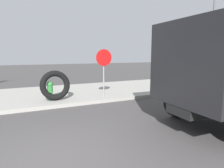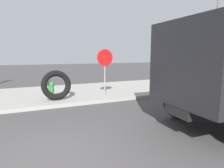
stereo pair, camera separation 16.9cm
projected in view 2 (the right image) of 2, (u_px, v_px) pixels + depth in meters
ground_plane at (52, 161)px, 3.95m from camera, size 80.00×80.00×0.00m
sidewalk_curb at (35, 96)px, 9.80m from camera, size 36.00×5.00×0.15m
fire_hydrant at (51, 90)px, 8.64m from camera, size 0.27×0.60×0.82m
loose_tire at (56, 85)px, 8.51m from camera, size 1.32×0.52×1.31m
stop_sign at (105, 64)px, 8.95m from camera, size 0.76×0.08×2.22m
street_light_pole at (215, 44)px, 12.01m from camera, size 0.12×0.12×5.27m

